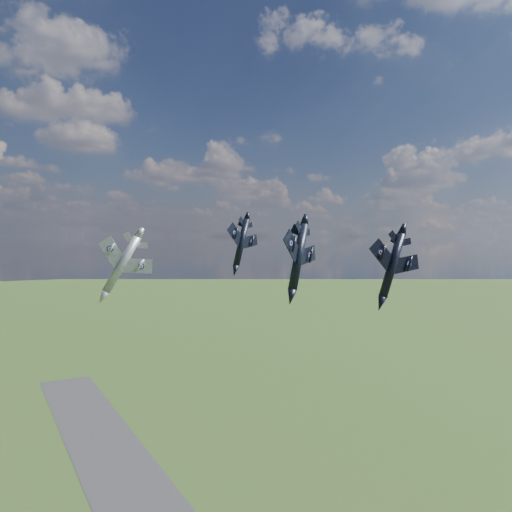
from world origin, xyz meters
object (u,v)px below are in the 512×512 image
jet_high_navy (241,242)px  jet_lead_navy (298,257)px  jet_left_silver (122,264)px  jet_right_navy (392,265)px

jet_high_navy → jet_lead_navy: bearing=-117.8°
jet_left_silver → jet_right_navy: bearing=-25.3°
jet_high_navy → jet_left_silver: size_ratio=0.95×
jet_high_navy → jet_right_navy: bearing=-105.1°
jet_lead_navy → jet_high_navy: bearing=56.8°
jet_right_navy → jet_left_silver: size_ratio=0.87×
jet_high_navy → jet_left_silver: bearing=175.7°
jet_lead_navy → jet_right_navy: bearing=-86.7°
jet_lead_navy → jet_high_navy: 29.82m
jet_right_navy → jet_high_navy: jet_high_navy is taller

